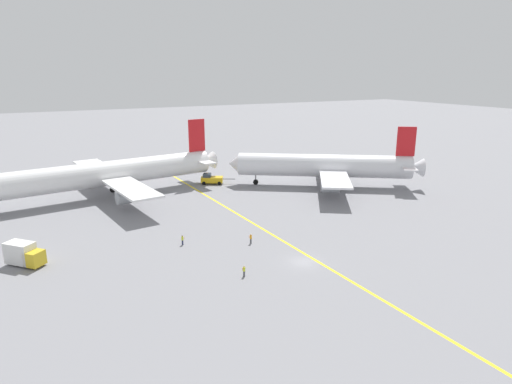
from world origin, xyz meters
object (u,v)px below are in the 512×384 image
object	(u,v)px
pushback_tug	(211,179)
gse_catering_truck_tall	(24,254)
ground_crew_ramp_agent_by_cones	(244,271)
airliner_at_gate_left	(102,175)
ground_crew_marshaller_foreground	(251,238)
ground_crew_wing_walker_right	(182,240)
airliner_being_pushed	(325,166)

from	to	relation	value
pushback_tug	gse_catering_truck_tall	world-z (taller)	gse_catering_truck_tall
gse_catering_truck_tall	ground_crew_ramp_agent_by_cones	xyz separation A→B (m)	(27.31, -18.46, -0.92)
airliner_at_gate_left	pushback_tug	size ratio (longest dim) A/B	7.03
gse_catering_truck_tall	ground_crew_ramp_agent_by_cones	world-z (taller)	gse_catering_truck_tall
gse_catering_truck_tall	ground_crew_marshaller_foreground	bearing A→B (deg)	-13.21
airliner_at_gate_left	ground_crew_marshaller_foreground	world-z (taller)	airliner_at_gate_left
ground_crew_wing_walker_right	ground_crew_ramp_agent_by_cones	world-z (taller)	ground_crew_wing_walker_right
ground_crew_wing_walker_right	airliner_being_pushed	bearing A→B (deg)	25.39
pushback_tug	ground_crew_wing_walker_right	size ratio (longest dim) A/B	5.02
airliner_at_gate_left	airliner_being_pushed	bearing A→B (deg)	-16.13
pushback_tug	ground_crew_wing_walker_right	bearing A→B (deg)	-118.59
ground_crew_marshaller_foreground	pushback_tug	bearing A→B (deg)	76.99
airliner_at_gate_left	airliner_being_pushed	xyz separation A→B (m)	(51.04, -14.76, -0.26)
airliner_being_pushed	ground_crew_wing_walker_right	xyz separation A→B (m)	(-44.10, -20.93, -4.32)
ground_crew_wing_walker_right	ground_crew_ramp_agent_by_cones	xyz separation A→B (m)	(3.94, -15.29, -0.03)
ground_crew_ramp_agent_by_cones	ground_crew_wing_walker_right	bearing A→B (deg)	104.44
pushback_tug	ground_crew_wing_walker_right	xyz separation A→B (m)	(-19.85, -36.41, -0.41)
gse_catering_truck_tall	airliner_being_pushed	bearing A→B (deg)	14.75
airliner_at_gate_left	gse_catering_truck_tall	distance (m)	36.63
ground_crew_marshaller_foreground	ground_crew_ramp_agent_by_cones	distance (m)	12.34
pushback_tug	gse_catering_truck_tall	bearing A→B (deg)	-142.43
airliner_at_gate_left	ground_crew_marshaller_foreground	distance (m)	44.21
airliner_at_gate_left	gse_catering_truck_tall	world-z (taller)	airliner_at_gate_left
ground_crew_ramp_agent_by_cones	ground_crew_marshaller_foreground	bearing A→B (deg)	58.76
airliner_being_pushed	ground_crew_wing_walker_right	world-z (taller)	airliner_being_pushed
airliner_at_gate_left	ground_crew_ramp_agent_by_cones	xyz separation A→B (m)	(10.87, -50.99, -4.61)
airliner_being_pushed	airliner_at_gate_left	bearing A→B (deg)	163.87
pushback_tug	ground_crew_ramp_agent_by_cones	xyz separation A→B (m)	(-15.91, -51.71, -0.44)
ground_crew_marshaller_foreground	ground_crew_ramp_agent_by_cones	size ratio (longest dim) A/B	1.07
airliner_being_pushed	gse_catering_truck_tall	xyz separation A→B (m)	(-67.48, -17.77, -3.42)
ground_crew_marshaller_foreground	ground_crew_ramp_agent_by_cones	xyz separation A→B (m)	(-6.40, -10.55, -0.07)
pushback_tug	ground_crew_marshaller_foreground	bearing A→B (deg)	-103.01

